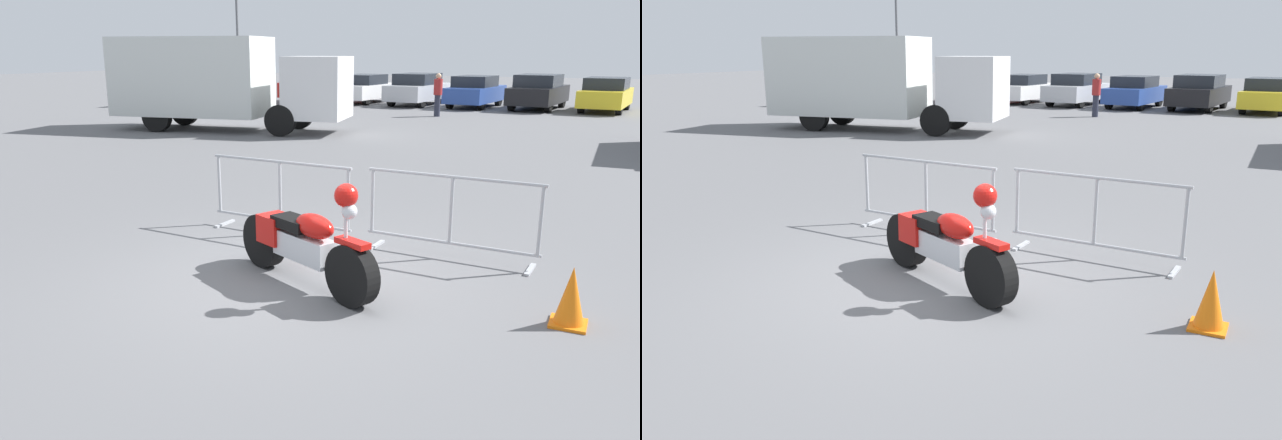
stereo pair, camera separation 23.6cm
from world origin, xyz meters
The scene contains 14 objects.
ground_plane centered at (0.00, 0.00, 0.00)m, with size 120.00×120.00×0.00m, color #5B5B5E.
motorcycle centered at (0.19, 0.04, 0.48)m, with size 2.12×1.10×1.27m.
crowd_barrier_near centered at (-1.04, 1.66, 0.55)m, with size 2.25×0.55×1.07m.
crowd_barrier_far centered at (1.41, 1.66, 0.55)m, with size 2.25×0.55×1.07m.
box_truck centered at (-8.91, 11.38, 1.64)m, with size 7.98×3.63×2.98m.
parked_car_red centered at (-11.54, 23.84, 0.77)m, with size 2.23×4.65×1.53m.
parked_car_white centered at (-8.77, 23.95, 0.71)m, with size 2.05×4.26×1.40m.
parked_car_silver centered at (-6.00, 23.81, 0.76)m, with size 2.19×4.56×1.50m.
parked_car_blue centered at (-3.23, 23.76, 0.73)m, with size 2.09×4.36×1.43m.
parked_car_black centered at (-0.47, 23.97, 0.78)m, with size 2.24×4.66×1.53m.
parked_car_yellow centered at (2.30, 24.01, 0.73)m, with size 2.11×4.41×1.45m.
pedestrian centered at (-3.63, 18.86, 0.92)m, with size 0.48×0.48×1.69m.
traffic_cone centered at (2.97, 0.18, 0.29)m, with size 0.34×0.34×0.59m.
street_lamp centered at (-13.88, 20.19, 3.71)m, with size 0.36×0.70×5.68m.
Camera 1 is at (3.26, -5.83, 2.55)m, focal length 35.00 mm.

